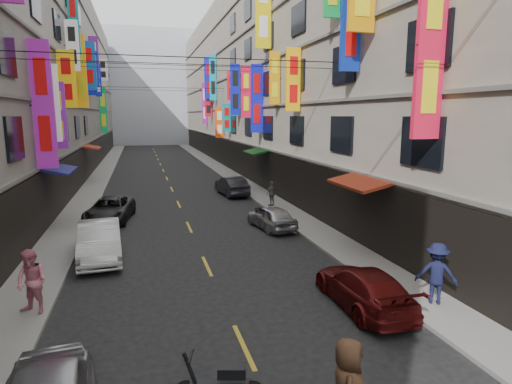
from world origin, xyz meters
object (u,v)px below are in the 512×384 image
pedestrian_rfar (272,194)px  car_right_near (363,287)px  scooter_far_right (258,217)px  pedestrian_rnear (437,273)px  pedestrian_lfar (32,282)px  car_right_mid (271,217)px  car_right_far (232,186)px  car_left_mid (100,241)px  car_left_far (110,210)px

pedestrian_rfar → car_right_near: bearing=53.0°
scooter_far_right → pedestrian_rfar: (1.97, 3.96, 0.46)m
pedestrian_rnear → pedestrian_lfar: bearing=23.2°
pedestrian_rnear → pedestrian_rfar: (-0.57, 14.68, -0.15)m
car_right_near → pedestrian_rfar: pedestrian_rfar is taller
car_right_mid → pedestrian_lfar: 12.00m
car_right_far → pedestrian_rnear: pedestrian_rnear is taller
car_right_mid → pedestrian_rnear: pedestrian_rnear is taller
car_right_near → pedestrian_lfar: (-9.40, 1.85, 0.45)m
scooter_far_right → car_right_mid: 0.99m
car_left_mid → car_right_near: (8.00, -6.68, -0.14)m
car_right_mid → pedestrian_rnear: size_ratio=1.91×
car_right_mid → pedestrian_lfar: size_ratio=1.90×
scooter_far_right → car_left_far: car_left_far is taller
car_left_mid → pedestrian_lfar: pedestrian_lfar is taller
car_right_mid → car_right_far: bearing=-99.6°
pedestrian_rfar → car_right_mid: bearing=41.6°
car_right_near → car_left_far: bearing=-58.1°
car_left_far → pedestrian_rnear: pedestrian_rnear is taller
car_left_far → pedestrian_rnear: (10.10, -13.70, 0.41)m
car_right_near → car_right_mid: bearing=-89.5°
car_left_far → pedestrian_lfar: bearing=-88.3°
car_left_far → pedestrian_lfar: size_ratio=2.46×
scooter_far_right → car_right_far: size_ratio=0.43×
car_left_mid → car_left_far: car_left_mid is taller
scooter_far_right → car_right_near: size_ratio=0.43×
pedestrian_lfar → pedestrian_rfar: pedestrian_lfar is taller
car_right_near → pedestrian_lfar: bearing=-10.6°
car_right_near → car_right_far: (0.00, 18.98, 0.08)m
car_right_near → pedestrian_lfar: 9.59m
car_right_mid → car_right_near: bearing=80.4°
car_right_near → pedestrian_rfar: 14.21m
scooter_far_right → car_right_far: car_right_far is taller
car_left_mid → pedestrian_rnear: size_ratio=2.43×
car_right_near → car_right_far: size_ratio=1.00×
scooter_far_right → car_left_mid: car_left_mid is taller
car_left_far → car_right_near: car_left_far is taller
pedestrian_rnear → car_right_mid: bearing=-43.0°
scooter_far_right → pedestrian_rfar: 4.45m
scooter_far_right → pedestrian_rnear: size_ratio=0.97×
scooter_far_right → car_left_mid: size_ratio=0.40×
scooter_far_right → car_left_mid: bearing=33.5°
pedestrian_lfar → pedestrian_rnear: (11.50, -2.41, -0.01)m
car_left_far → car_right_mid: bearing=-16.9°
car_left_mid → car_right_near: size_ratio=1.08×
car_left_far → car_right_near: size_ratio=1.10×
pedestrian_lfar → car_left_mid: bearing=105.4°
car_left_far → scooter_far_right: bearing=-12.7°
car_left_far → pedestrian_lfar: 11.38m
car_left_far → car_right_near: 15.39m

